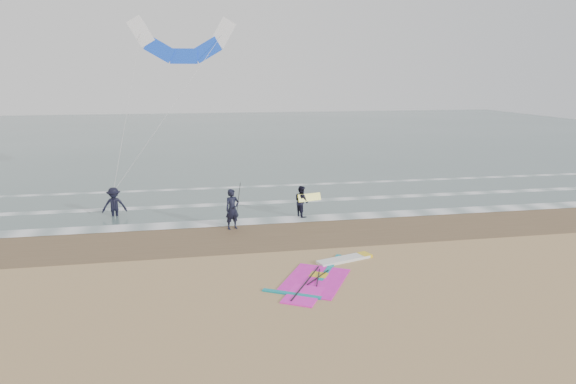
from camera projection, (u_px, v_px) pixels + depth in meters
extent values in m
plane|color=tan|center=(332.00, 282.00, 18.31)|extent=(120.00, 120.00, 0.00)
cube|color=#47605E|center=(229.00, 135.00, 64.30)|extent=(120.00, 80.00, 0.02)
cube|color=brown|center=(297.00, 232.00, 24.06)|extent=(120.00, 5.00, 0.01)
cube|color=white|center=(288.00, 219.00, 26.16)|extent=(120.00, 1.20, 0.02)
cube|color=white|center=(276.00, 202.00, 29.80)|extent=(120.00, 0.70, 0.02)
cube|color=white|center=(265.00, 186.00, 34.12)|extent=(120.00, 0.50, 0.01)
cube|color=white|center=(343.00, 259.00, 20.38)|extent=(2.32, 1.23, 0.11)
cube|color=yellow|center=(365.00, 255.00, 20.86)|extent=(0.55, 0.64, 0.12)
cube|color=#FF20CC|center=(315.00, 280.00, 18.36)|extent=(3.16, 3.49, 0.04)
cube|color=#FF20CC|center=(303.00, 295.00, 17.11)|extent=(1.75, 1.95, 0.04)
cube|color=#0C8C99|center=(330.00, 267.00, 19.65)|extent=(1.61, 2.60, 0.05)
cube|color=#0C8C99|center=(292.00, 294.00, 17.22)|extent=(1.89, 1.21, 0.05)
cube|color=yellow|center=(319.00, 275.00, 18.84)|extent=(0.82, 0.78, 0.05)
cylinder|color=black|center=(306.00, 282.00, 18.12)|extent=(1.67, 2.84, 0.05)
cylinder|color=black|center=(318.00, 277.00, 18.56)|extent=(1.11, 1.23, 0.04)
cylinder|color=black|center=(318.00, 277.00, 18.56)|extent=(0.54, 1.55, 0.04)
imported|color=black|center=(232.00, 209.00, 24.44)|extent=(0.84, 0.70, 1.95)
imported|color=black|center=(301.00, 201.00, 26.60)|extent=(0.87, 0.97, 1.65)
imported|color=black|center=(114.00, 199.00, 26.55)|extent=(1.29, 0.82, 1.91)
cylinder|color=black|center=(238.00, 200.00, 24.39)|extent=(0.17, 0.86, 1.82)
cube|color=yellow|center=(309.00, 197.00, 26.53)|extent=(1.30, 0.51, 0.39)
cube|color=white|center=(141.00, 31.00, 28.61)|extent=(1.52, 0.15, 1.77)
cube|color=blue|center=(159.00, 49.00, 29.00)|extent=(1.77, 0.16, 1.51)
cube|color=blue|center=(184.00, 56.00, 29.32)|extent=(1.56, 0.15, 0.85)
cube|color=blue|center=(207.00, 50.00, 29.49)|extent=(1.77, 0.16, 1.51)
cube|color=white|center=(223.00, 33.00, 29.45)|extent=(1.52, 0.15, 1.77)
cylinder|color=beige|center=(127.00, 109.00, 27.54)|extent=(1.57, 3.86, 8.32)
cylinder|color=beige|center=(171.00, 108.00, 27.96)|extent=(6.17, 3.86, 8.32)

